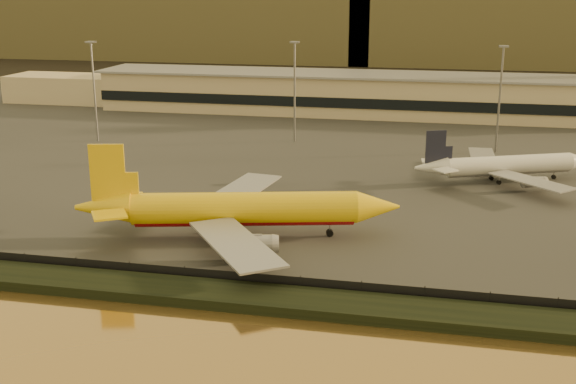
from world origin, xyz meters
TOP-DOWN VIEW (x-y plane):
  - ground at (0.00, 0.00)m, footprint 900.00×900.00m
  - embankment at (0.00, -17.00)m, footprint 320.00×7.00m
  - tarmac at (0.00, 95.00)m, footprint 320.00×220.00m
  - perimeter_fence at (0.00, -13.00)m, footprint 300.00×0.05m
  - terminal_building at (-14.52, 125.55)m, footprint 202.00×25.00m
  - apron_light_masts at (15.00, 75.00)m, footprint 152.20×12.20m
  - dhl_cargo_jet at (-3.80, 6.22)m, footprint 51.06×49.03m
  - white_narrowbody_jet at (40.22, 50.40)m, footprint 37.46×35.39m
  - gse_vehicle_yellow at (11.12, 26.71)m, footprint 4.78×3.56m
  - gse_vehicle_white at (-9.59, 37.90)m, footprint 3.99×2.59m

SIDE VIEW (x-z plane):
  - ground at x=0.00m, z-range 0.00..0.00m
  - tarmac at x=0.00m, z-range 0.00..0.20m
  - embankment at x=0.00m, z-range 0.00..1.40m
  - gse_vehicle_white at x=-9.59m, z-range 0.20..1.86m
  - gse_vehicle_yellow at x=11.12m, z-range 0.20..2.16m
  - perimeter_fence at x=0.00m, z-range 0.20..2.40m
  - white_narrowbody_jet at x=40.22m, z-range -2.08..9.22m
  - dhl_cargo_jet at x=-3.80m, z-range -2.90..12.50m
  - terminal_building at x=-14.52m, z-range -0.05..12.55m
  - apron_light_masts at x=15.00m, z-range 3.00..28.40m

